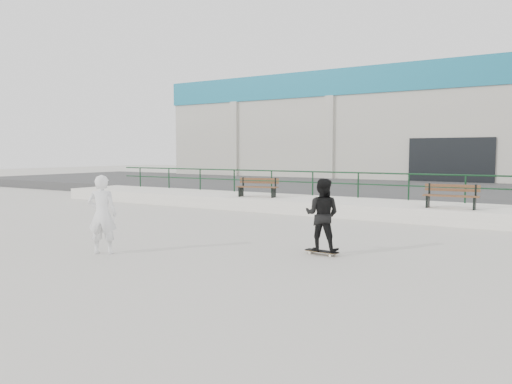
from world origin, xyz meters
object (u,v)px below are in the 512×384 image
Objects in this scene: bench_right at (451,196)px; seated_skater at (102,215)px; standing_skater at (322,215)px; skateboard at (322,252)px; bench_left at (258,187)px.

bench_right is 10.97m from seated_skater.
seated_skater is at bearing -125.05° from bench_right.
skateboard is at bearing -8.48° from standing_skater.
skateboard is (6.04, -6.99, -0.81)m from bench_left.
bench_left is 7.53m from bench_right.
skateboard is at bearing 179.98° from seated_skater.
standing_skater is at bearing -61.17° from bench_left.
seated_skater is at bearing 22.28° from standing_skater.
bench_left is 9.70m from seated_skater.
bench_left is at bearing -110.40° from seated_skater.
standing_skater is (-1.49, -6.77, 0.03)m from bench_right.
bench_right is 6.93m from standing_skater.
standing_skater is (6.04, -6.99, 0.03)m from bench_left.
standing_skater is at bearing 4.25° from skateboard.
seated_skater reaches higher than skateboard.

